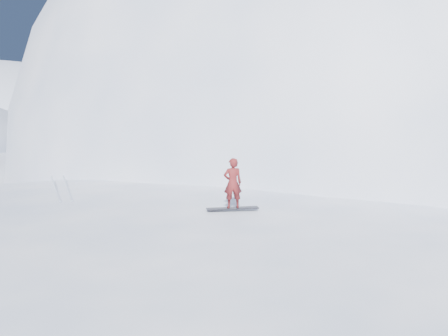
% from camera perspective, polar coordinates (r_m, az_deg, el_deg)
% --- Properties ---
extents(ground, '(400.00, 400.00, 0.00)m').
position_cam_1_polar(ground, '(13.11, -12.84, -16.56)').
color(ground, white).
rests_on(ground, ground).
extents(near_ridge, '(36.00, 28.00, 4.80)m').
position_cam_1_polar(near_ridge, '(15.95, -9.60, -12.05)').
color(near_ridge, white).
rests_on(near_ridge, ground).
extents(summit_peak, '(60.00, 56.00, 56.00)m').
position_cam_1_polar(summit_peak, '(44.37, 15.36, 0.30)').
color(summit_peak, white).
rests_on(summit_peak, ground).
extents(peak_shoulder, '(28.00, 24.00, 18.00)m').
position_cam_1_polar(peak_shoulder, '(34.02, 2.87, -1.53)').
color(peak_shoulder, white).
rests_on(peak_shoulder, ground).
extents(wind_bumps, '(16.00, 14.40, 1.00)m').
position_cam_1_polar(wind_bumps, '(15.07, -15.34, -13.39)').
color(wind_bumps, white).
rests_on(wind_bumps, ground).
extents(snowboard, '(1.58, 0.42, 0.03)m').
position_cam_1_polar(snowboard, '(13.07, 1.14, -5.28)').
color(snowboard, black).
rests_on(snowboard, near_ridge).
extents(snowboarder, '(0.57, 0.40, 1.50)m').
position_cam_1_polar(snowboarder, '(12.93, 1.14, -1.98)').
color(snowboarder, maroon).
rests_on(snowboarder, snowboard).
extents(board_tracks, '(1.37, 5.95, 0.04)m').
position_cam_1_polar(board_tracks, '(17.93, -20.51, -2.25)').
color(board_tracks, silver).
rests_on(board_tracks, ground).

